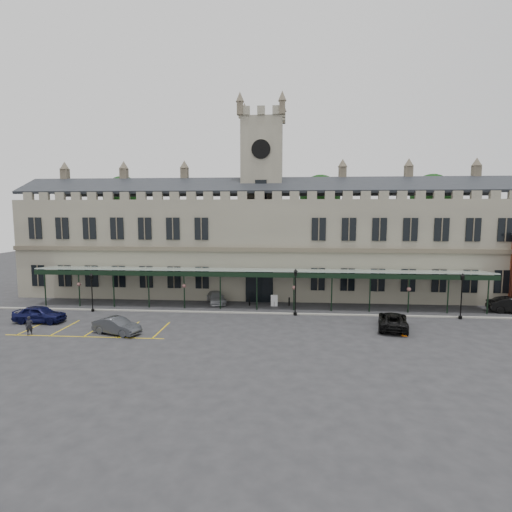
# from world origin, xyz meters

# --- Properties ---
(ground) EXTENTS (140.00, 140.00, 0.00)m
(ground) POSITION_xyz_m (0.00, 0.00, 0.00)
(ground) COLOR #262629
(station_building) EXTENTS (60.00, 10.36, 17.30)m
(station_building) POSITION_xyz_m (0.00, 15.91, 6.47)
(station_building) COLOR slate
(station_building) RESTS_ON ground
(clock_tower) EXTENTS (5.60, 5.60, 24.80)m
(clock_tower) POSITION_xyz_m (0.00, 16.00, 13.11)
(clock_tower) COLOR slate
(clock_tower) RESTS_ON ground
(canopy) EXTENTS (50.00, 4.10, 4.30)m
(canopy) POSITION_xyz_m (0.00, 7.46, 2.40)
(canopy) COLOR #8C9E93
(canopy) RESTS_ON ground
(kerb) EXTENTS (60.00, 0.40, 0.12)m
(kerb) POSITION_xyz_m (0.00, 5.50, 0.06)
(kerb) COLOR gray
(kerb) RESTS_ON ground
(parking_markings) EXTENTS (16.00, 6.00, 0.01)m
(parking_markings) POSITION_xyz_m (-14.00, -1.50, 0.00)
(parking_markings) COLOR gold
(parking_markings) RESTS_ON ground
(tree_behind_left) EXTENTS (6.00, 6.00, 16.00)m
(tree_behind_left) POSITION_xyz_m (-22.00, 25.00, 12.81)
(tree_behind_left) COLOR #332314
(tree_behind_left) RESTS_ON ground
(tree_behind_mid) EXTENTS (6.00, 6.00, 16.00)m
(tree_behind_mid) POSITION_xyz_m (8.00, 25.00, 12.81)
(tree_behind_mid) COLOR #332314
(tree_behind_mid) RESTS_ON ground
(tree_behind_right) EXTENTS (6.00, 6.00, 16.00)m
(tree_behind_right) POSITION_xyz_m (24.00, 25.00, 12.81)
(tree_behind_right) COLOR #332314
(tree_behind_right) RESTS_ON ground
(lamp_post_left) EXTENTS (0.39, 0.39, 4.15)m
(lamp_post_left) POSITION_xyz_m (-17.39, 4.99, 2.46)
(lamp_post_left) COLOR black
(lamp_post_left) RESTS_ON ground
(lamp_post_mid) EXTENTS (0.46, 0.46, 4.85)m
(lamp_post_mid) POSITION_xyz_m (4.11, 5.16, 2.87)
(lamp_post_mid) COLOR black
(lamp_post_mid) RESTS_ON ground
(lamp_post_right) EXTENTS (0.44, 0.44, 4.62)m
(lamp_post_right) POSITION_xyz_m (20.42, 5.00, 2.74)
(lamp_post_right) COLOR black
(lamp_post_right) RESTS_ON ground
(traffic_cone) EXTENTS (0.48, 0.48, 0.77)m
(traffic_cone) POSITION_xyz_m (13.32, -0.99, 0.38)
(traffic_cone) COLOR #E25A07
(traffic_cone) RESTS_ON ground
(sign_board) EXTENTS (0.76, 0.11, 1.30)m
(sign_board) POSITION_xyz_m (1.82, 8.86, 0.63)
(sign_board) COLOR black
(sign_board) RESTS_ON ground
(bollard_left) EXTENTS (0.15, 0.15, 0.87)m
(bollard_left) POSITION_xyz_m (-0.98, 9.01, 0.43)
(bollard_left) COLOR black
(bollard_left) RESTS_ON ground
(bollard_right) EXTENTS (0.17, 0.17, 0.95)m
(bollard_right) POSITION_xyz_m (3.51, 9.31, 0.47)
(bollard_right) COLOR black
(bollard_right) RESTS_ON ground
(car_left_a) EXTENTS (4.82, 1.96, 1.64)m
(car_left_a) POSITION_xyz_m (-20.41, 0.52, 0.82)
(car_left_a) COLOR #0C0E36
(car_left_a) RESTS_ON ground
(car_left_b) EXTENTS (4.61, 2.84, 1.43)m
(car_left_b) POSITION_xyz_m (-11.50, -2.37, 0.72)
(car_left_b) COLOR #34373C
(car_left_b) RESTS_ON ground
(car_taxi) EXTENTS (3.23, 4.81, 1.30)m
(car_taxi) POSITION_xyz_m (-5.00, 10.00, 0.65)
(car_taxi) COLOR #9C9FA4
(car_taxi) RESTS_ON ground
(car_van) EXTENTS (3.58, 5.77, 1.49)m
(car_van) POSITION_xyz_m (12.88, 1.14, 0.75)
(car_van) COLOR black
(car_van) RESTS_ON ground
(person_a) EXTENTS (0.70, 0.58, 1.64)m
(person_a) POSITION_xyz_m (-18.86, -3.30, 0.82)
(person_a) COLOR black
(person_a) RESTS_ON ground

